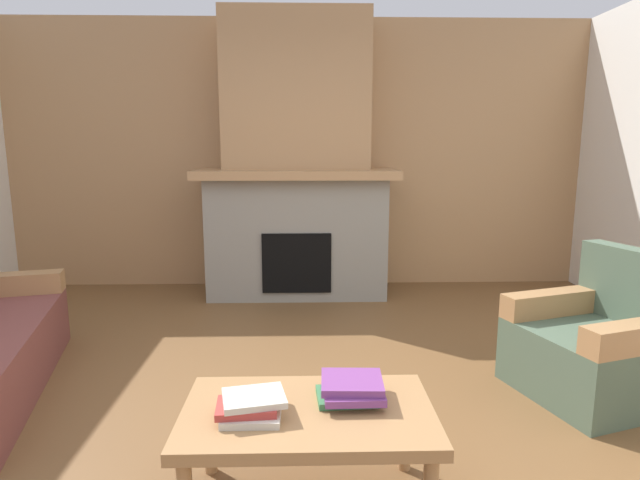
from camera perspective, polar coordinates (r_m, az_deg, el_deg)
The scene contains 7 objects.
ground at distance 2.89m, azimuth -3.31°, elevation -20.10°, with size 9.00×9.00×0.00m, color brown.
wall_back_wood_panel at distance 5.49m, azimuth -2.51°, elevation 9.18°, with size 6.00×0.12×2.70m, color tan.
fireplace at distance 5.12m, azimuth -2.56°, elevation 7.01°, with size 1.90×0.82×2.70m.
armchair at distance 3.55m, azimuth 28.20°, elevation -10.15°, with size 0.95×0.95×0.85m.
coffee_table at distance 2.20m, azimuth -1.31°, elevation -19.19°, with size 1.00×0.60×0.43m.
book_stack_near_edge at distance 2.12m, azimuth -7.55°, elevation -17.56°, with size 0.28×0.23×0.08m.
book_stack_center at distance 2.22m, azimuth 3.41°, elevation -16.00°, with size 0.28×0.25×0.09m.
Camera 1 is at (0.09, -2.49, 1.46)m, focal length 29.32 mm.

